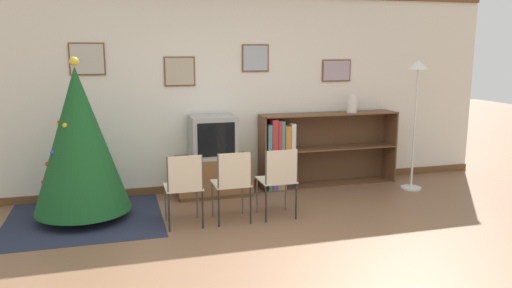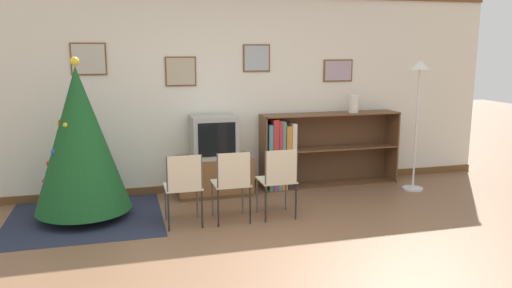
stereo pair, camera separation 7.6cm
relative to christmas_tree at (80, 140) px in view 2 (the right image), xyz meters
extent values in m
plane|color=brown|center=(1.76, -1.79, -0.92)|extent=(24.00, 24.00, 0.00)
cube|color=silver|center=(1.76, 0.83, 0.43)|extent=(8.04, 0.08, 2.70)
cube|color=brown|center=(1.76, 0.78, -0.87)|extent=(8.04, 0.03, 0.10)
cube|color=brown|center=(0.10, 0.78, 0.88)|extent=(0.43, 0.02, 0.40)
cube|color=#BCB7A8|center=(0.10, 0.77, 0.88)|extent=(0.39, 0.01, 0.36)
cube|color=brown|center=(1.24, 0.78, 0.71)|extent=(0.40, 0.02, 0.38)
cube|color=tan|center=(1.24, 0.77, 0.71)|extent=(0.37, 0.01, 0.35)
cube|color=brown|center=(2.27, 0.78, 0.88)|extent=(0.37, 0.02, 0.37)
cube|color=#9EA8B2|center=(2.27, 0.77, 0.88)|extent=(0.34, 0.01, 0.33)
cube|color=brown|center=(3.47, 0.78, 0.70)|extent=(0.44, 0.02, 0.31)
cube|color=#A893A3|center=(3.47, 0.77, 0.70)|extent=(0.40, 0.01, 0.28)
cube|color=#23283D|center=(0.00, 0.00, -0.91)|extent=(1.73, 1.68, 0.01)
cylinder|color=maroon|center=(0.00, 0.00, -0.86)|extent=(0.36, 0.36, 0.10)
cone|color=#195123|center=(0.00, 0.00, 0.01)|extent=(1.07, 1.07, 1.63)
sphere|color=yellow|center=(0.00, 0.00, 0.87)|extent=(0.10, 0.10, 0.10)
sphere|color=red|center=(-0.20, 0.01, 0.21)|extent=(0.05, 0.05, 0.05)
sphere|color=#1E4CB2|center=(-0.27, -0.12, -0.10)|extent=(0.06, 0.06, 0.06)
sphere|color=red|center=(-0.34, 0.01, -0.25)|extent=(0.06, 0.06, 0.06)
sphere|color=#1E4CB2|center=(0.03, 0.23, 0.08)|extent=(0.04, 0.04, 0.04)
sphere|color=gold|center=(-0.20, 0.01, 0.20)|extent=(0.06, 0.06, 0.06)
sphere|color=red|center=(-0.41, 0.00, -0.45)|extent=(0.05, 0.05, 0.05)
sphere|color=gold|center=(-0.12, -0.16, 0.20)|extent=(0.05, 0.05, 0.05)
cube|color=brown|center=(1.61, 0.52, -0.89)|extent=(0.94, 0.46, 0.05)
cube|color=brown|center=(1.61, 0.52, -0.64)|extent=(0.98, 0.48, 0.46)
cube|color=#9E9E99|center=(1.61, 0.52, -0.13)|extent=(0.58, 0.46, 0.55)
cube|color=black|center=(1.61, 0.29, -0.13)|extent=(0.48, 0.01, 0.43)
cube|color=beige|center=(1.08, -0.50, -0.49)|extent=(0.40, 0.40, 0.02)
cube|color=beige|center=(1.08, -0.70, -0.29)|extent=(0.35, 0.02, 0.38)
cylinder|color=#4C4C51|center=(0.90, -0.32, -0.71)|extent=(0.02, 0.02, 0.42)
cylinder|color=#4C4C51|center=(1.26, -0.32, -0.71)|extent=(0.02, 0.02, 0.42)
cylinder|color=#4C4C51|center=(0.90, -0.68, -0.71)|extent=(0.02, 0.02, 0.42)
cylinder|color=#4C4C51|center=(1.26, -0.68, -0.71)|extent=(0.02, 0.02, 0.42)
cylinder|color=#4C4C51|center=(0.90, -0.68, -0.51)|extent=(0.02, 0.02, 0.82)
cylinder|color=#4C4C51|center=(1.26, -0.68, -0.51)|extent=(0.02, 0.02, 0.82)
cube|color=beige|center=(1.61, -0.50, -0.49)|extent=(0.40, 0.40, 0.02)
cube|color=beige|center=(1.61, -0.70, -0.29)|extent=(0.35, 0.02, 0.38)
cylinder|color=#4C4C51|center=(1.43, -0.32, -0.71)|extent=(0.02, 0.02, 0.42)
cylinder|color=#4C4C51|center=(1.79, -0.32, -0.71)|extent=(0.02, 0.02, 0.42)
cylinder|color=#4C4C51|center=(1.43, -0.68, -0.71)|extent=(0.02, 0.02, 0.42)
cylinder|color=#4C4C51|center=(1.79, -0.68, -0.71)|extent=(0.02, 0.02, 0.42)
cylinder|color=#4C4C51|center=(1.43, -0.68, -0.51)|extent=(0.02, 0.02, 0.82)
cylinder|color=#4C4C51|center=(1.79, -0.68, -0.51)|extent=(0.02, 0.02, 0.82)
cube|color=beige|center=(2.15, -0.50, -0.49)|extent=(0.40, 0.40, 0.02)
cube|color=beige|center=(2.15, -0.70, -0.29)|extent=(0.35, 0.02, 0.38)
cylinder|color=#4C4C51|center=(1.97, -0.32, -0.71)|extent=(0.02, 0.02, 0.42)
cylinder|color=#4C4C51|center=(2.33, -0.32, -0.71)|extent=(0.02, 0.02, 0.42)
cylinder|color=#4C4C51|center=(1.97, -0.68, -0.71)|extent=(0.02, 0.02, 0.42)
cylinder|color=#4C4C51|center=(2.33, -0.68, -0.71)|extent=(0.02, 0.02, 0.42)
cylinder|color=#4C4C51|center=(1.97, -0.68, -0.51)|extent=(0.02, 0.02, 0.82)
cylinder|color=#4C4C51|center=(2.33, -0.68, -0.51)|extent=(0.02, 0.02, 0.82)
cube|color=brown|center=(2.31, 0.59, -0.40)|extent=(0.02, 0.36, 1.03)
cube|color=brown|center=(4.28, 0.59, -0.40)|extent=(0.02, 0.36, 1.03)
cube|color=brown|center=(3.29, 0.59, 0.11)|extent=(1.99, 0.36, 0.02)
cube|color=brown|center=(3.29, 0.59, -0.91)|extent=(1.99, 0.36, 0.02)
cube|color=brown|center=(3.29, 0.59, -0.38)|extent=(1.95, 0.36, 0.02)
cube|color=brown|center=(3.29, 0.77, -0.40)|extent=(1.99, 0.01, 1.03)
cube|color=#337547|center=(2.38, 0.56, -0.68)|extent=(0.05, 0.29, 0.45)
cube|color=#7A3D7F|center=(2.45, 0.55, -0.69)|extent=(0.07, 0.26, 0.41)
cube|color=teal|center=(2.51, 0.56, -0.70)|extent=(0.04, 0.29, 0.39)
cube|color=orange|center=(2.58, 0.53, -0.69)|extent=(0.08, 0.22, 0.43)
cube|color=#232328|center=(2.66, 0.54, -0.69)|extent=(0.07, 0.24, 0.41)
cube|color=teal|center=(2.37, 0.52, -0.18)|extent=(0.05, 0.21, 0.37)
cube|color=#B73333|center=(2.45, 0.53, -0.15)|extent=(0.08, 0.23, 0.44)
cube|color=#B73333|center=(2.51, 0.52, -0.16)|extent=(0.04, 0.20, 0.42)
cube|color=teal|center=(2.56, 0.56, -0.16)|extent=(0.04, 0.29, 0.42)
cube|color=orange|center=(2.63, 0.52, -0.20)|extent=(0.08, 0.20, 0.35)
cube|color=silver|center=(2.71, 0.55, -0.18)|extent=(0.06, 0.27, 0.38)
cylinder|color=silver|center=(3.63, 0.57, 0.24)|extent=(0.14, 0.14, 0.24)
torus|color=silver|center=(3.63, 0.57, 0.36)|extent=(0.12, 0.12, 0.03)
cylinder|color=silver|center=(4.32, 0.06, -0.91)|extent=(0.28, 0.28, 0.03)
cylinder|color=silver|center=(4.32, 0.06, -0.08)|extent=(0.03, 0.03, 1.63)
cone|color=white|center=(4.32, 0.06, 0.79)|extent=(0.28, 0.28, 0.12)
camera|label=1|loc=(0.39, -5.80, 1.01)|focal=35.00mm
camera|label=2|loc=(0.47, -5.82, 1.01)|focal=35.00mm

